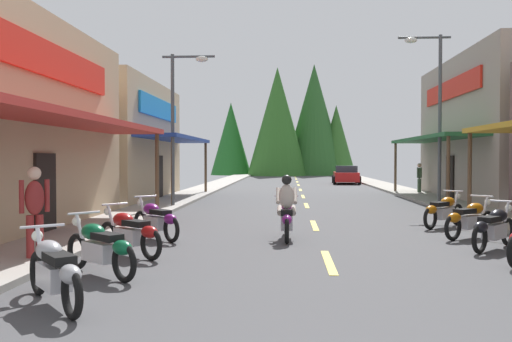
{
  "coord_description": "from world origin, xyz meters",
  "views": [
    {
      "loc": [
        -0.77,
        -2.36,
        1.97
      ],
      "look_at": [
        -2.57,
        28.08,
        1.26
      ],
      "focal_mm": 38.03,
      "sensor_mm": 36.0,
      "label": 1
    }
  ],
  "objects": [
    {
      "name": "ground",
      "position": [
        0.0,
        23.84,
        -0.05
      ],
      "size": [
        9.85,
        77.69,
        0.1
      ],
      "primitive_type": "cube",
      "color": "#424244"
    },
    {
      "name": "sidewalk_left",
      "position": [
        -5.93,
        23.84,
        0.06
      ],
      "size": [
        2.01,
        77.69,
        0.12
      ],
      "primitive_type": "cube",
      "color": "#9E9991",
      "rests_on": "ground"
    },
    {
      "name": "sidewalk_right",
      "position": [
        5.93,
        23.84,
        0.06
      ],
      "size": [
        2.01,
        77.69,
        0.12
      ],
      "primitive_type": "cube",
      "color": "gray",
      "rests_on": "ground"
    },
    {
      "name": "centerline_dashes",
      "position": [
        0.0,
        28.43,
        0.01
      ],
      "size": [
        0.16,
        55.01,
        0.01
      ],
      "color": "#E0C64C",
      "rests_on": "ground"
    },
    {
      "name": "storefront_left_far",
      "position": [
        -11.07,
        23.14,
        2.78
      ],
      "size": [
        10.15,
        10.01,
        5.56
      ],
      "color": "tan",
      "rests_on": "ground"
    },
    {
      "name": "streetlamp_left",
      "position": [
        -5.01,
        18.83,
        3.96
      ],
      "size": [
        2.08,
        0.3,
        6.07
      ],
      "color": "#474C51",
      "rests_on": "ground"
    },
    {
      "name": "streetlamp_right",
      "position": [
        5.04,
        19.84,
        4.43
      ],
      "size": [
        2.08,
        0.3,
        6.92
      ],
      "color": "#474C51",
      "rests_on": "ground"
    },
    {
      "name": "motorcycle_parked_right_2",
      "position": [
        3.65,
        9.53,
        0.49
      ],
      "size": [
        1.51,
        1.65,
        1.04
      ],
      "rotation": [
        0.0,
        0.0,
        0.84
      ],
      "color": "black",
      "rests_on": "ground"
    },
    {
      "name": "motorcycle_parked_right_3",
      "position": [
        3.71,
        11.24,
        0.49
      ],
      "size": [
        1.69,
        1.47,
        1.04
      ],
      "rotation": [
        0.0,
        0.0,
        0.71
      ],
      "color": "black",
      "rests_on": "ground"
    },
    {
      "name": "motorcycle_parked_right_4",
      "position": [
        3.66,
        13.32,
        0.49
      ],
      "size": [
        1.58,
        1.59,
        1.04
      ],
      "rotation": [
        0.0,
        0.0,
        0.79
      ],
      "color": "black",
      "rests_on": "ground"
    },
    {
      "name": "motorcycle_parked_left_0",
      "position": [
        -3.86,
        4.61,
        0.49
      ],
      "size": [
        1.45,
        1.7,
        1.04
      ],
      "rotation": [
        0.0,
        0.0,
        2.27
      ],
      "color": "black",
      "rests_on": "ground"
    },
    {
      "name": "motorcycle_parked_left_1",
      "position": [
        -3.91,
        6.5,
        0.49
      ],
      "size": [
        1.69,
        1.47,
        1.04
      ],
      "rotation": [
        0.0,
        0.0,
        2.44
      ],
      "color": "black",
      "rests_on": "ground"
    },
    {
      "name": "motorcycle_parked_left_2",
      "position": [
        -3.95,
        8.33,
        0.49
      ],
      "size": [
        1.71,
        1.44,
        1.04
      ],
      "rotation": [
        0.0,
        0.0,
        2.45
      ],
      "color": "black",
      "rests_on": "ground"
    },
    {
      "name": "motorcycle_parked_left_3",
      "position": [
        -3.98,
        10.6,
        0.49
      ],
      "size": [
        1.54,
        1.63,
        1.04
      ],
      "rotation": [
        0.0,
        0.0,
        2.32
      ],
      "color": "black",
      "rests_on": "ground"
    },
    {
      "name": "rider_cruising_lead",
      "position": [
        -0.8,
        10.79,
        0.66
      ],
      "size": [
        0.6,
        2.14,
        1.57
      ],
      "rotation": [
        0.0,
        0.0,
        1.58
      ],
      "color": "black",
      "rests_on": "ground"
    },
    {
      "name": "pedestrian_by_shop",
      "position": [
        -5.5,
        7.47,
        1.06
      ],
      "size": [
        0.43,
        0.45,
        1.82
      ],
      "rotation": [
        0.0,
        0.0,
        2.42
      ],
      "color": "maroon",
      "rests_on": "ground"
    },
    {
      "name": "pedestrian_waiting",
      "position": [
        6.42,
        27.75,
        0.99
      ],
      "size": [
        0.42,
        0.48,
        1.7
      ],
      "rotation": [
        0.0,
        0.0,
        2.53
      ],
      "color": "#3F593F",
      "rests_on": "ground"
    },
    {
      "name": "parked_car_curbside",
      "position": [
        3.72,
        39.94,
        0.69
      ],
      "size": [
        2.24,
        4.39,
        1.4
      ],
      "rotation": [
        0.0,
        0.0,
        1.52
      ],
      "color": "#B21919",
      "rests_on": "ground"
    },
    {
      "name": "treeline_backdrop",
      "position": [
        -0.27,
        63.16,
        5.6
      ],
      "size": [
        17.16,
        13.82,
        13.13
      ],
      "color": "#2D5E23",
      "rests_on": "ground"
    }
  ]
}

